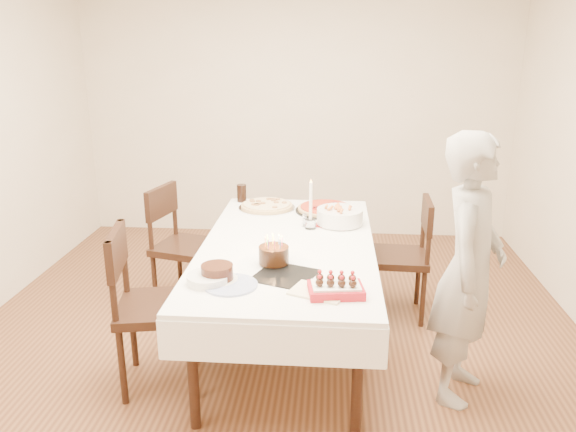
# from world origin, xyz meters

# --- Properties ---
(floor) EXTENTS (5.00, 5.00, 0.00)m
(floor) POSITION_xyz_m (0.00, 0.00, 0.00)
(floor) COLOR #502C1B
(floor) RESTS_ON ground
(wall_back) EXTENTS (4.50, 0.04, 2.70)m
(wall_back) POSITION_xyz_m (0.00, 2.50, 1.35)
(wall_back) COLOR beige
(wall_back) RESTS_ON floor
(wall_front) EXTENTS (4.50, 0.04, 2.70)m
(wall_front) POSITION_xyz_m (0.00, -2.50, 1.35)
(wall_front) COLOR beige
(wall_front) RESTS_ON floor
(dining_table) EXTENTS (1.26, 2.20, 0.75)m
(dining_table) POSITION_xyz_m (0.10, 0.09, 0.38)
(dining_table) COLOR white
(dining_table) RESTS_ON floor
(chair_right_savory) EXTENTS (0.50, 0.50, 0.94)m
(chair_right_savory) POSITION_xyz_m (0.90, 0.60, 0.47)
(chair_right_savory) COLOR black
(chair_right_savory) RESTS_ON floor
(chair_left_savory) EXTENTS (0.61, 0.61, 0.97)m
(chair_left_savory) POSITION_xyz_m (-0.74, 0.65, 0.49)
(chair_left_savory) COLOR black
(chair_left_savory) RESTS_ON floor
(chair_left_dessert) EXTENTS (0.61, 0.61, 1.02)m
(chair_left_dessert) POSITION_xyz_m (-0.64, -0.44, 0.51)
(chair_left_dessert) COLOR black
(chair_left_dessert) RESTS_ON floor
(person) EXTENTS (0.58, 0.68, 1.59)m
(person) POSITION_xyz_m (1.17, -0.39, 0.80)
(person) COLOR #ABA7A1
(person) RESTS_ON floor
(pizza_white) EXTENTS (0.48, 0.48, 0.04)m
(pizza_white) POSITION_xyz_m (-0.13, 0.88, 0.77)
(pizza_white) COLOR beige
(pizza_white) RESTS_ON dining_table
(pizza_pepperoni) EXTENTS (0.51, 0.51, 0.04)m
(pizza_pepperoni) POSITION_xyz_m (0.34, 0.84, 0.77)
(pizza_pepperoni) COLOR red
(pizza_pepperoni) RESTS_ON dining_table
(red_placemat) EXTENTS (0.32, 0.32, 0.01)m
(red_placemat) POSITION_xyz_m (0.41, 0.53, 0.75)
(red_placemat) COLOR #B21E1E
(red_placemat) RESTS_ON dining_table
(pasta_bowl) EXTENTS (0.42, 0.42, 0.11)m
(pasta_bowl) POSITION_xyz_m (0.45, 0.53, 0.81)
(pasta_bowl) COLOR white
(pasta_bowl) RESTS_ON dining_table
(taper_candle) EXTENTS (0.10, 0.10, 0.37)m
(taper_candle) POSITION_xyz_m (0.24, 0.41, 0.93)
(taper_candle) COLOR white
(taper_candle) RESTS_ON dining_table
(shaker_pair) EXTENTS (0.10, 0.10, 0.09)m
(shaker_pair) POSITION_xyz_m (0.19, 0.45, 0.79)
(shaker_pair) COLOR white
(shaker_pair) RESTS_ON dining_table
(cola_glass) EXTENTS (0.08, 0.08, 0.15)m
(cola_glass) POSITION_xyz_m (-0.37, 1.07, 0.82)
(cola_glass) COLOR black
(cola_glass) RESTS_ON dining_table
(layer_cake) EXTENTS (0.24, 0.24, 0.09)m
(layer_cake) POSITION_xyz_m (-0.25, -0.55, 0.80)
(layer_cake) COLOR #37180D
(layer_cake) RESTS_ON dining_table
(cake_board) EXTENTS (0.42, 0.42, 0.01)m
(cake_board) POSITION_xyz_m (0.12, -0.45, 0.75)
(cake_board) COLOR black
(cake_board) RESTS_ON dining_table
(birthday_cake) EXTENTS (0.23, 0.23, 0.17)m
(birthday_cake) POSITION_xyz_m (0.04, -0.29, 0.85)
(birthday_cake) COLOR #331C0D
(birthday_cake) RESTS_ON dining_table
(strawberry_box) EXTENTS (0.32, 0.23, 0.07)m
(strawberry_box) POSITION_xyz_m (0.42, -0.68, 0.79)
(strawberry_box) COLOR #A3121C
(strawberry_box) RESTS_ON dining_table
(box_lid) EXTENTS (0.34, 0.29, 0.02)m
(box_lid) POSITION_xyz_m (0.32, -0.67, 0.75)
(box_lid) COLOR beige
(box_lid) RESTS_ON dining_table
(plate_stack) EXTENTS (0.25, 0.25, 0.05)m
(plate_stack) POSITION_xyz_m (-0.30, -0.58, 0.77)
(plate_stack) COLOR white
(plate_stack) RESTS_ON dining_table
(china_plate) EXTENTS (0.30, 0.30, 0.01)m
(china_plate) POSITION_xyz_m (-0.16, -0.61, 0.76)
(china_plate) COLOR white
(china_plate) RESTS_ON dining_table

